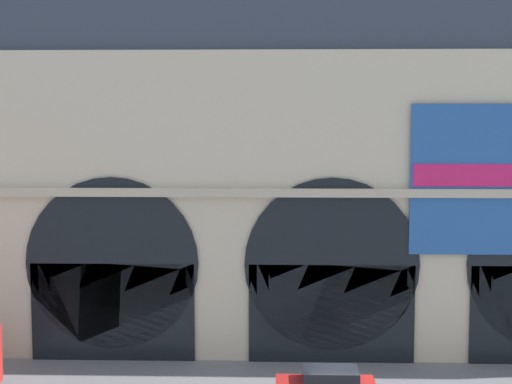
# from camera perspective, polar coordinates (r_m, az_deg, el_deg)

# --- Properties ---
(station_building) EXTENTS (47.64, 5.22, 19.50)m
(station_building) POSITION_cam_1_polar(r_m,az_deg,el_deg) (40.64, 5.65, 1.19)
(station_building) COLOR beige
(station_building) RESTS_ON ground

